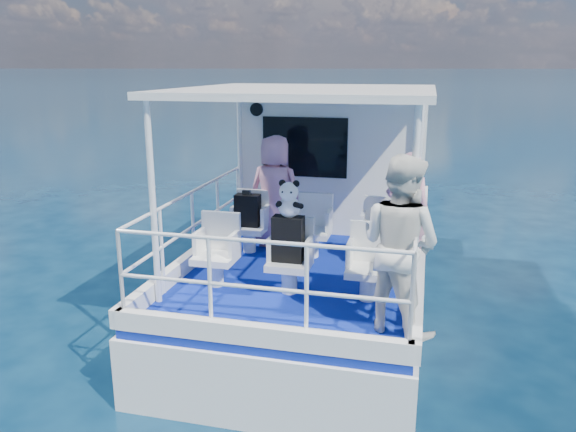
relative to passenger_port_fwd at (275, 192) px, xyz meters
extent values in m
plane|color=#071E35|center=(0.62, -0.54, -1.71)|extent=(2000.00, 2000.00, 0.00)
cube|color=white|center=(0.62, 0.46, -1.71)|extent=(3.00, 7.00, 1.60)
cube|color=navy|center=(0.62, 0.46, -0.86)|extent=(2.90, 6.90, 0.10)
cube|color=white|center=(0.62, 1.76, 0.29)|extent=(2.85, 2.00, 2.20)
cube|color=white|center=(0.62, -0.74, 1.43)|extent=(3.00, 3.20, 0.08)
cylinder|color=white|center=(-0.73, -2.24, 0.29)|extent=(0.07, 0.07, 2.20)
cylinder|color=white|center=(1.97, -2.24, 0.29)|extent=(0.07, 0.07, 2.20)
cylinder|color=white|center=(-0.73, 0.66, 0.29)|extent=(0.07, 0.07, 2.20)
cylinder|color=white|center=(1.97, 0.66, 0.29)|extent=(0.07, 0.07, 2.20)
cube|color=white|center=(-0.28, -0.34, -0.62)|extent=(0.48, 0.46, 0.38)
cube|color=white|center=(0.62, -0.34, -0.62)|extent=(0.48, 0.46, 0.38)
cube|color=white|center=(1.52, -0.34, -0.62)|extent=(0.48, 0.46, 0.38)
cube|color=white|center=(-0.28, -1.64, -0.62)|extent=(0.48, 0.46, 0.38)
cube|color=white|center=(0.62, -1.64, -0.62)|extent=(0.48, 0.46, 0.38)
cube|color=white|center=(1.52, -1.64, -0.62)|extent=(0.48, 0.46, 0.38)
imported|color=pink|center=(0.00, 0.00, 0.00)|extent=(0.65, 0.50, 1.61)
imported|color=pink|center=(1.87, -0.48, -0.05)|extent=(0.58, 0.40, 1.51)
imported|color=silver|center=(1.87, -2.29, 0.07)|extent=(1.08, 1.02, 1.75)
cube|color=black|center=(-0.30, -0.35, -0.20)|extent=(0.34, 0.19, 0.45)
cube|color=black|center=(0.60, -1.63, -0.16)|extent=(0.35, 0.20, 0.52)
cube|color=black|center=(-0.31, -0.36, 0.05)|extent=(0.11, 0.06, 0.06)
camera|label=1|loc=(2.06, -7.52, 1.72)|focal=35.00mm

